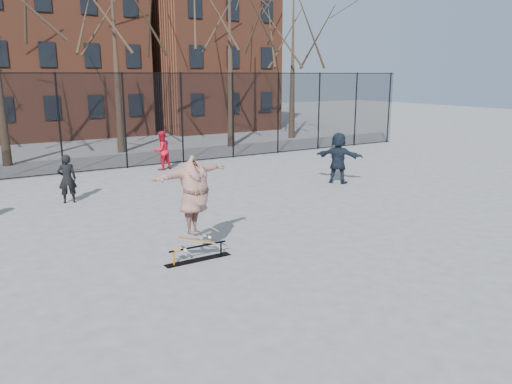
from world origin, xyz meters
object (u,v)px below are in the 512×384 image
bystander_red (162,150)px  skate_rail (198,254)px  skater (194,203)px  bystander_black (67,179)px  bystander_navy (338,158)px  skateboard (196,243)px

bystander_red → skate_rail: bearing=55.3°
skate_rail → skater: size_ratio=0.73×
skate_rail → bystander_black: 6.78m
skate_rail → skater: (-0.05, -0.00, 1.16)m
skater → bystander_navy: bearing=8.2°
bystander_black → bystander_red: bearing=-134.2°
skateboard → bystander_red: bearing=72.1°
skateboard → bystander_black: size_ratio=0.62×
skater → bystander_navy: size_ratio=1.11×
skater → bystander_red: size_ratio=1.28×
skateboard → skater: bearing=0.0°
skateboard → bystander_navy: 8.99m
skater → bystander_navy: 8.98m
skate_rail → bystander_red: 10.82m
skateboard → bystander_red: 10.82m
skater → bystander_black: bearing=79.3°
skate_rail → skateboard: bearing=-180.0°
skateboard → bystander_red: bystander_red is taller
skater → bystander_red: skater is taller
skateboard → skater: skater is taller
bystander_black → bystander_navy: bearing=173.1°
skate_rail → bystander_black: size_ratio=0.99×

